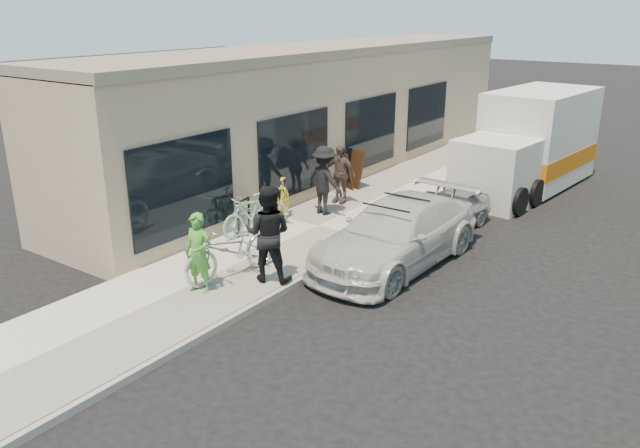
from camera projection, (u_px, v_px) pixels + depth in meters
The scene contains 17 objects.
ground at pixel (312, 293), 12.37m from camera, with size 120.00×120.00×0.00m, color black.
sidewalk at pixel (318, 228), 15.75m from camera, with size 3.00×34.00×0.15m, color beige.
curb at pixel (371, 241), 14.91m from camera, with size 0.12×34.00×0.13m, color gray.
storefront at pixel (326, 110), 20.69m from camera, with size 3.60×20.00×4.22m.
bike_rack at pixel (244, 213), 15.04m from camera, with size 0.19×0.60×0.86m.
sandwich_board at pixel (349, 169), 18.85m from camera, with size 0.91×0.91×1.12m.
sedan_white at pixel (397, 234), 13.55m from camera, with size 2.25×4.96×1.45m.
sedan_silver at pixel (447, 211), 15.69m from camera, with size 1.19×2.97×1.01m, color #A1A1A6.
moving_truck at pixel (531, 146), 19.23m from camera, with size 2.82×6.22×2.97m.
tandem_bike at pixel (232, 250), 12.55m from camera, with size 0.78×2.25×1.18m, color silver.
woman_rider at pixel (198, 253), 11.87m from camera, with size 0.57×0.38×1.57m, color green.
man_standing at pixel (268, 234), 12.30m from camera, with size 0.96×0.75×1.97m, color black.
cruiser_bike_a at pixel (250, 215), 14.98m from camera, with size 0.46×1.63×0.98m, color #7FBDAD.
cruiser_bike_b at pixel (261, 213), 15.26m from camera, with size 0.60×1.71×0.90m, color #7FBDAD.
cruiser_bike_c at pixel (280, 202), 15.79m from camera, with size 0.52×1.84×1.11m, color yellow.
bystander_a at pixel (324, 180), 16.36m from camera, with size 1.18×0.68×1.83m, color black.
bystander_b at pixel (340, 174), 17.35m from camera, with size 0.96×0.40×1.64m, color #504239.
Camera 1 is at (6.63, -9.08, 5.35)m, focal length 35.00 mm.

